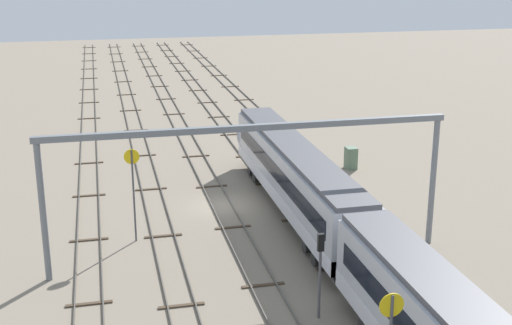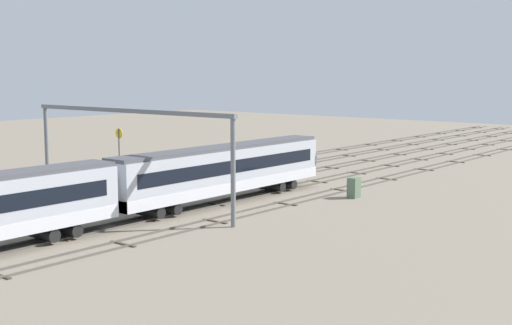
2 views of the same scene
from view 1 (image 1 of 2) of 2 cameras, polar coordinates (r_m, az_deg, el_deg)
ground_plane at (r=49.92m, az=-2.86°, el=-3.58°), size 203.44×203.44×0.00m
track_near_foreground at (r=52.22m, az=7.24°, el=-2.67°), size 187.44×2.40×0.16m
track_with_train at (r=50.86m, az=2.31°, el=-3.09°), size 187.44×2.40×0.16m
track_middle at (r=49.90m, az=-2.86°, el=-3.50°), size 187.44×2.40×0.16m
track_second_far at (r=49.36m, az=-8.19°, el=-3.89°), size 187.44×2.40×0.16m
track_far_background at (r=49.25m, az=-13.59°, el=-4.26°), size 187.44×2.40×0.16m
overhead_gantry at (r=39.15m, az=-0.51°, el=0.63°), size 0.40×23.57×8.26m
speed_sign_near_foreground at (r=43.32m, az=-10.10°, el=-1.65°), size 0.14×0.95×6.02m
signal_light_trackside_approach at (r=34.22m, az=5.30°, el=-8.27°), size 0.31×0.32×4.54m
relay_cabinet at (r=58.61m, az=7.82°, el=0.38°), size 1.05×0.87×1.83m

